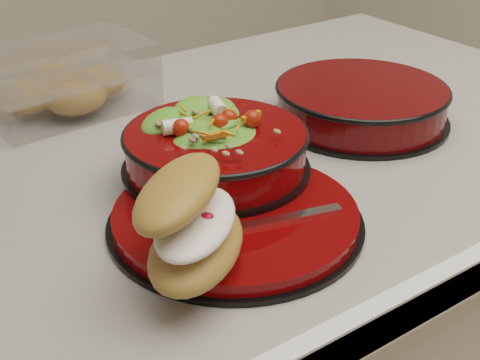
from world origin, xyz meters
TOP-DOWN VIEW (x-y plane):
  - dinner_plate at (-0.10, -0.18)m, footprint 0.27×0.27m
  - salad_bowl at (-0.07, -0.09)m, footprint 0.22×0.22m
  - croissant at (-0.18, -0.23)m, footprint 0.16×0.17m
  - fork at (-0.10, -0.21)m, footprint 0.17×0.06m
  - pastry_box at (-0.12, 0.24)m, footprint 0.25×0.19m
  - extra_bowl at (0.20, -0.05)m, footprint 0.25×0.25m

SIDE VIEW (x-z plane):
  - dinner_plate at x=-0.10m, z-range 0.90..0.92m
  - fork at x=-0.10m, z-range 0.92..0.92m
  - extra_bowl at x=0.20m, z-range 0.90..0.96m
  - pastry_box at x=-0.12m, z-range 0.90..0.99m
  - salad_bowl at x=-0.07m, z-range 0.91..1.00m
  - croissant at x=-0.18m, z-range 0.92..1.01m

